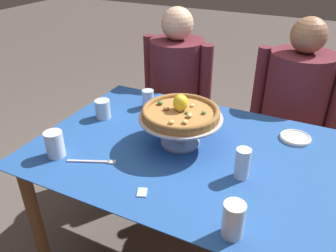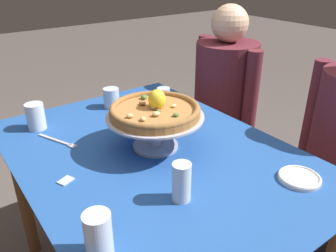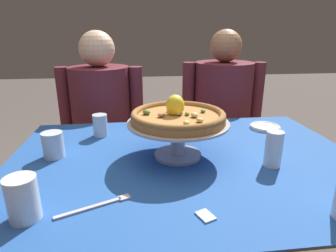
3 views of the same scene
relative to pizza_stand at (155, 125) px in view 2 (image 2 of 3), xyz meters
name	(u,v)px [view 2 (image 2 of 3)]	position (x,y,z in m)	size (l,w,h in m)	color
dining_table	(153,174)	(0.03, -0.03, -0.20)	(1.33, 0.97, 0.77)	brown
pizza_stand	(155,125)	(0.00, 0.00, 0.00)	(0.38, 0.38, 0.14)	#B7B7C1
pizza	(155,110)	(0.00, 0.00, 0.07)	(0.35, 0.35, 0.10)	#AD753D
water_glass_side_right	(181,184)	(0.32, -0.12, -0.04)	(0.06, 0.06, 0.13)	white
water_glass_front_right	(99,238)	(0.38, -0.43, -0.04)	(0.07, 0.07, 0.13)	white
water_glass_front_left	(36,118)	(-0.45, -0.33, -0.05)	(0.08, 0.08, 0.12)	white
water_glass_side_left	(111,99)	(-0.47, 0.05, -0.05)	(0.08, 0.08, 0.10)	silver
water_glass_back_left	(163,99)	(-0.32, 0.26, -0.05)	(0.07, 0.07, 0.10)	silver
side_plate	(299,178)	(0.48, 0.27, -0.09)	(0.14, 0.14, 0.02)	white
dinner_fork	(59,141)	(-0.27, -0.30, -0.09)	(0.20, 0.10, 0.01)	#B7B7C1
sugar_packet	(66,181)	(0.01, -0.38, -0.09)	(0.05, 0.04, 0.01)	silver
diner_left	(223,111)	(-0.36, 0.75, -0.26)	(0.52, 0.39, 1.23)	maroon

